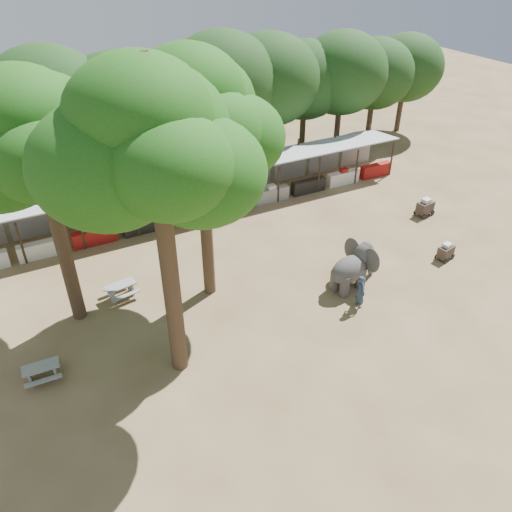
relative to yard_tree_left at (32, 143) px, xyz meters
name	(u,v)px	position (x,y,z in m)	size (l,w,h in m)	color
ground	(332,348)	(9.13, -7.19, -8.20)	(100.00, 100.00, 0.00)	brown
vendor_stalls	(204,192)	(9.13, 6.65, -7.02)	(28.00, 2.99, 2.80)	#AAACB1
yard_tree_left	(32,143)	(0.00, 0.00, 0.00)	(7.10, 6.90, 11.02)	#332316
yard_tree_center	(149,147)	(3.00, -5.00, 1.01)	(7.10, 6.90, 12.04)	#332316
yard_tree_back	(194,117)	(6.00, -1.00, 0.34)	(7.10, 6.90, 11.36)	#332316
backdrop_trees	(170,100)	(9.13, 11.81, -2.69)	(46.46, 5.95, 8.33)	#332316
elephant	(354,267)	(12.53, -4.01, -7.08)	(3.00, 2.24, 2.24)	#3A3838
handler	(360,291)	(11.84, -5.45, -7.36)	(0.61, 0.41, 1.69)	#26384C
picnic_table_near	(41,371)	(-1.88, -3.42, -7.75)	(1.42, 1.28, 0.69)	gray
picnic_table_far	(121,289)	(2.20, 0.30, -7.73)	(1.62, 1.51, 0.72)	gray
cart_front	(446,251)	(18.34, -4.36, -7.74)	(1.07, 0.82, 0.94)	#322722
cart_back	(425,207)	(20.79, -0.19, -7.66)	(1.22, 0.89, 1.10)	#322722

